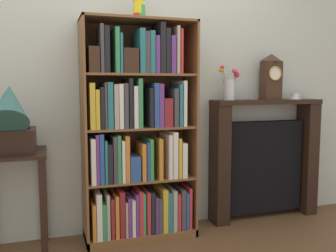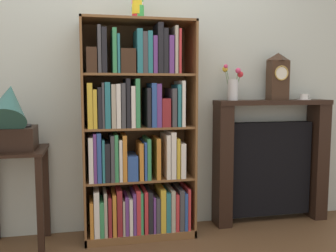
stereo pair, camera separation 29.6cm
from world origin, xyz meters
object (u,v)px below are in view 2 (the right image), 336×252
(mantel_clock, at_px, (278,76))
(cup_stack, at_px, (137,1))
(gramophone, at_px, (11,118))
(flower_vase, at_px, (233,86))
(teacup_with_saucer, at_px, (304,97))
(fireplace_mantel, at_px, (270,162))
(bookshelf, at_px, (137,142))
(side_table_left, at_px, (15,178))

(mantel_clock, bearing_deg, cup_stack, -174.98)
(gramophone, bearing_deg, flower_vase, 6.27)
(mantel_clock, relative_size, teacup_with_saucer, 3.32)
(fireplace_mantel, relative_size, mantel_clock, 2.67)
(gramophone, bearing_deg, bookshelf, 7.13)
(gramophone, distance_m, flower_vase, 1.75)
(bookshelf, height_order, flower_vase, bookshelf)
(flower_vase, bearing_deg, mantel_clock, -0.02)
(bookshelf, xyz_separation_m, cup_stack, (0.01, -0.03, 1.06))
(bookshelf, height_order, fireplace_mantel, bookshelf)
(cup_stack, height_order, fireplace_mantel, cup_stack)
(side_table_left, xyz_separation_m, teacup_with_saucer, (2.40, 0.13, 0.57))
(gramophone, relative_size, mantel_clock, 1.35)
(cup_stack, height_order, teacup_with_saucer, cup_stack)
(bookshelf, distance_m, flower_vase, 0.94)
(mantel_clock, xyz_separation_m, flower_vase, (-0.41, 0.00, -0.08))
(gramophone, height_order, teacup_with_saucer, gramophone)
(fireplace_mantel, height_order, teacup_with_saucer, teacup_with_saucer)
(fireplace_mantel, distance_m, teacup_with_saucer, 0.64)
(fireplace_mantel, bearing_deg, side_table_left, -175.95)
(gramophone, xyz_separation_m, mantel_clock, (2.14, 0.19, 0.31))
(teacup_with_saucer, bearing_deg, side_table_left, -176.86)
(mantel_clock, distance_m, flower_vase, 0.42)
(side_table_left, distance_m, flower_vase, 1.86)
(side_table_left, height_order, fireplace_mantel, fireplace_mantel)
(fireplace_mantel, distance_m, flower_vase, 0.77)
(teacup_with_saucer, bearing_deg, fireplace_mantel, 176.61)
(side_table_left, bearing_deg, mantel_clock, 3.46)
(bookshelf, xyz_separation_m, gramophone, (-0.90, -0.11, 0.21))
(gramophone, height_order, flower_vase, flower_vase)
(cup_stack, bearing_deg, fireplace_mantel, 6.10)
(cup_stack, relative_size, side_table_left, 0.35)
(fireplace_mantel, bearing_deg, bookshelf, -175.41)
(bookshelf, relative_size, flower_vase, 5.61)
(side_table_left, xyz_separation_m, mantel_clock, (2.14, 0.13, 0.75))
(cup_stack, xyz_separation_m, flower_vase, (0.82, 0.11, -0.63))
(bookshelf, xyz_separation_m, teacup_with_saucer, (1.50, 0.08, 0.34))
(gramophone, relative_size, flower_vase, 1.80)
(bookshelf, height_order, mantel_clock, bookshelf)
(flower_vase, bearing_deg, side_table_left, -175.72)
(side_table_left, height_order, flower_vase, flower_vase)
(gramophone, xyz_separation_m, teacup_with_saucer, (2.40, 0.19, 0.13))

